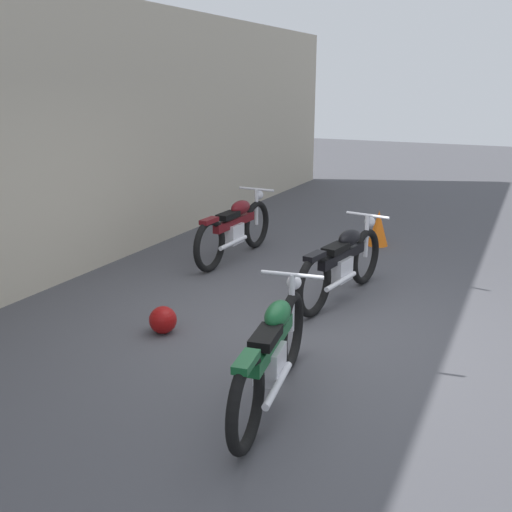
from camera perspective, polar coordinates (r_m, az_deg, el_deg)
name	(u,v)px	position (r m, az deg, el deg)	size (l,w,h in m)	color
ground_plane	(303,328)	(6.06, 4.69, -7.05)	(40.00, 40.00, 0.00)	#47474C
building_wall	(40,141)	(7.50, -20.46, 10.58)	(18.00, 0.30, 3.53)	#B2A893
helmet	(163,320)	(5.94, -9.15, -6.23)	(0.28, 0.28, 0.28)	maroon
traffic_cone	(378,228)	(9.16, 11.94, 2.71)	(0.32, 0.32, 0.55)	orange
motorcycle_green	(273,353)	(4.56, 1.64, -9.48)	(1.95, 0.60, 0.88)	black
motorcycle_black	(343,263)	(6.77, 8.52, -0.67)	(1.99, 0.58, 0.90)	black
motorcycle_maroon	(235,228)	(8.25, -2.05, 2.74)	(2.06, 0.57, 0.92)	black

